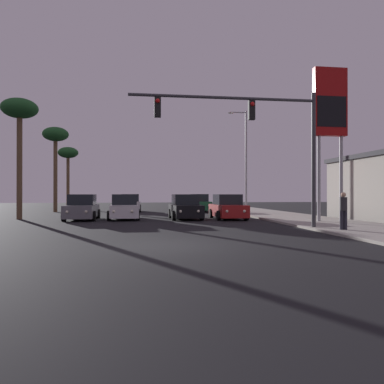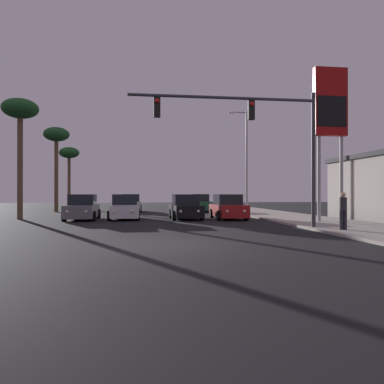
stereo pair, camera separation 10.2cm
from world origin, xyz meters
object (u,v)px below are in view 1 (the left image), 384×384
Objects in this scene: car_black at (185,208)px; palm_tree_mid at (55,138)px; pedestrian_on_sidewalk at (343,209)px; palm_tree_near at (20,115)px; car_silver at (130,204)px; street_lamp at (245,156)px; traffic_light_mast at (260,129)px; car_green at (199,204)px; palm_tree_far at (68,155)px; gas_station_sign at (330,111)px; car_white at (124,208)px; car_red at (228,208)px; car_grey at (82,208)px.

palm_tree_mid is at bearing -48.38° from car_black.
pedestrian_on_sidewalk is 0.21× the size of palm_tree_near.
car_silver is 0.48× the size of street_lamp.
palm_tree_mid is at bearing 124.93° from traffic_light_mast.
palm_tree_far is at bearing -37.18° from car_green.
palm_tree_near is at bearing 52.53° from car_silver.
car_black is 0.48× the size of gas_station_sign.
palm_tree_near is at bearing -9.88° from car_white.
palm_tree_far is (-0.55, 20.00, -0.73)m from palm_tree_near.
car_red is 1.00× the size of car_silver.
car_grey is 2.74m from car_white.
traffic_light_mast reaches higher than pedestrian_on_sidewalk.
car_white is 2.60× the size of pedestrian_on_sidewalk.
palm_tree_far is at bearing -57.28° from car_red.
gas_station_sign is 1.23× the size of palm_tree_far.
palm_tree_far reaches higher than car_green.
pedestrian_on_sidewalk is (3.36, -1.47, -3.78)m from traffic_light_mast.
palm_tree_mid is (-4.09, 11.11, 6.14)m from car_grey.
car_silver is 0.48× the size of gas_station_sign.
car_red and car_silver have the same top height.
gas_station_sign is 32.49m from palm_tree_far.
traffic_light_mast reaches higher than car_red.
car_red is (9.70, -0.50, 0.00)m from car_grey.
car_red is at bearing -40.10° from palm_tree_mid.
car_red is 0.53× the size of palm_tree_near.
pedestrian_on_sidewalk is at bearing 119.97° from car_black.
car_green is 2.59× the size of pedestrian_on_sidewalk.
car_white is 0.48× the size of traffic_light_mast.
traffic_light_mast is 5.37× the size of pedestrian_on_sidewalk.
car_grey is at bearing 47.74° from car_green.
palm_tree_near is 10.00m from palm_tree_mid.
car_white is at bearing 88.28° from car_silver.
gas_station_sign is (8.03, -4.51, 5.86)m from car_black.
car_green is at bearing -132.81° from car_grey.
car_red is 8.77m from traffic_light_mast.
gas_station_sign reaches higher than palm_tree_mid.
car_white is 4.11m from car_black.
gas_station_sign is at bearing -39.94° from palm_tree_mid.
street_lamp reaches higher than car_green.
car_white is 14.14m from pedestrian_on_sidewalk.
palm_tree_far is (-19.66, 25.87, -0.30)m from gas_station_sign.
car_green is 1.00× the size of car_silver.
street_lamp is at bearing -115.06° from car_red.
car_green is 0.53× the size of palm_tree_near.
gas_station_sign reaches higher than car_grey.
street_lamp is at bearing -38.27° from palm_tree_far.
palm_tree_far is (-4.81, 21.11, 5.56)m from car_grey.
pedestrian_on_sidewalk is at bearing -50.99° from palm_tree_mid.
car_grey is 0.99× the size of car_black.
car_green is 0.59× the size of palm_tree_far.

